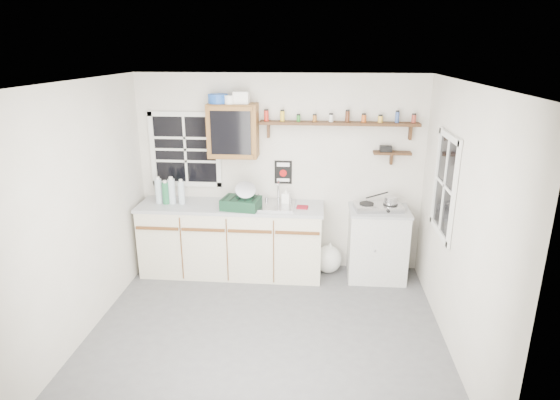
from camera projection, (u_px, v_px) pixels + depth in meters
The scene contains 18 objects.
room at pixel (265, 217), 4.44m from camera, with size 3.64×3.24×2.54m.
main_cabinet at pixel (232, 239), 5.96m from camera, with size 2.31×0.63×0.92m.
right_cabinet at pixel (377, 243), 5.83m from camera, with size 0.73×0.57×0.91m.
sink at pixel (273, 205), 5.77m from camera, with size 0.52×0.44×0.29m.
upper_cabinet at pixel (233, 131), 5.67m from camera, with size 0.60×0.32×0.65m.
upper_cabinet_clutter at pixel (227, 98), 5.55m from camera, with size 0.49×0.24×0.14m.
spice_shelf at pixel (339, 123), 5.60m from camera, with size 1.91×0.18×0.35m.
secondary_shelf at pixel (390, 152), 5.67m from camera, with size 0.45×0.16×0.24m.
warning_sign at pixel (283, 172), 5.92m from camera, with size 0.22×0.02×0.30m.
window_back at pixel (185, 150), 5.94m from camera, with size 0.93×0.03×0.98m.
window_right at pixel (445, 186), 4.75m from camera, with size 0.03×0.78×1.08m.
water_bottles at pixel (169, 192), 5.83m from camera, with size 0.37×0.11×0.34m.
dish_rack at pixel (242, 200), 5.66m from camera, with size 0.49×0.40×0.33m.
soap_bottle at pixel (286, 196), 5.82m from camera, with size 0.10×0.10×0.21m, color white.
rag at pixel (302, 207), 5.71m from camera, with size 0.14×0.12×0.02m, color maroon.
hotplate at pixel (378, 207), 5.66m from camera, with size 0.60×0.37×0.08m.
saucepan at pixel (390, 200), 5.63m from camera, with size 0.36×0.27×0.17m.
trash_bag at pixel (328, 259), 6.04m from camera, with size 0.38×0.35×0.44m.
Camera 1 is at (0.50, -4.14, 2.78)m, focal length 30.00 mm.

